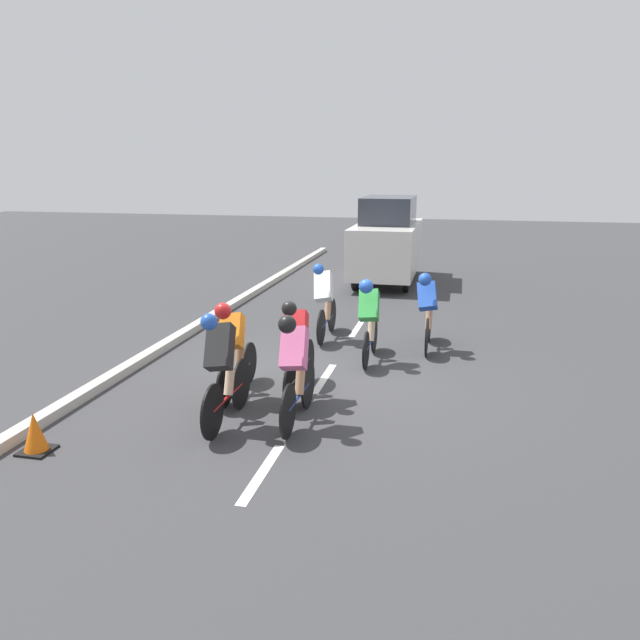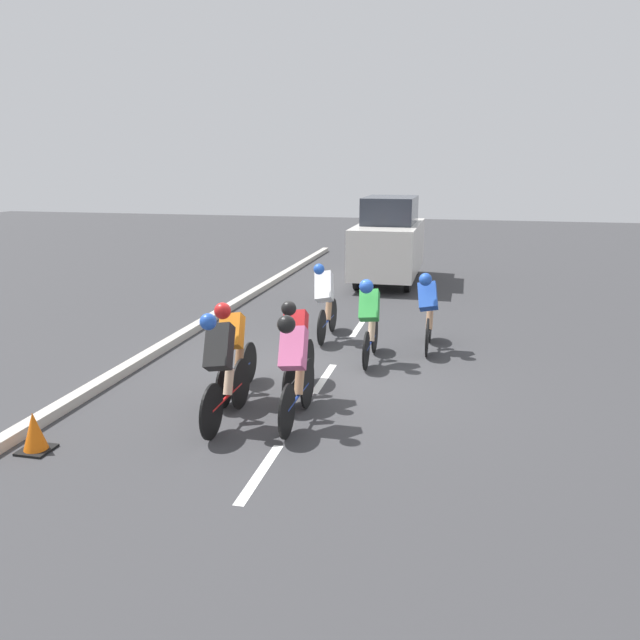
% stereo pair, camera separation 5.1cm
% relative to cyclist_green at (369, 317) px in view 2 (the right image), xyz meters
% --- Properties ---
extents(ground_plane, '(60.00, 60.00, 0.00)m').
position_rel_cyclist_green_xyz_m(ground_plane, '(0.56, 0.82, -0.79)').
color(ground_plane, '#38383A').
extents(lane_stripe_near, '(0.12, 1.40, 0.01)m').
position_rel_cyclist_green_xyz_m(lane_stripe_near, '(0.56, 4.20, -0.79)').
color(lane_stripe_near, white).
rests_on(lane_stripe_near, ground).
extents(lane_stripe_mid, '(0.12, 1.40, 0.01)m').
position_rel_cyclist_green_xyz_m(lane_stripe_mid, '(0.56, 1.00, -0.79)').
color(lane_stripe_mid, white).
rests_on(lane_stripe_mid, ground).
extents(lane_stripe_far, '(0.12, 1.40, 0.01)m').
position_rel_cyclist_green_xyz_m(lane_stripe_far, '(0.56, -2.20, -0.79)').
color(lane_stripe_far, white).
rests_on(lane_stripe_far, ground).
extents(curb, '(0.20, 28.99, 0.14)m').
position_rel_cyclist_green_xyz_m(curb, '(3.76, 1.00, -0.72)').
color(curb, '#B7B2A8').
rests_on(curb, ground).
extents(cyclist_green, '(0.36, 1.64, 1.48)m').
position_rel_cyclist_green_xyz_m(cyclist_green, '(0.00, 0.00, 0.00)').
color(cyclist_green, black).
rests_on(cyclist_green, ground).
extents(cyclist_blue, '(0.40, 1.65, 1.46)m').
position_rel_cyclist_green_xyz_m(cyclist_blue, '(-0.92, -0.96, -0.02)').
color(cyclist_blue, black).
rests_on(cyclist_blue, ground).
extents(cyclist_red, '(0.38, 1.72, 1.48)m').
position_rel_cyclist_green_xyz_m(cyclist_red, '(0.76, 1.88, -0.03)').
color(cyclist_red, black).
rests_on(cyclist_red, ground).
extents(cyclist_black, '(0.40, 1.73, 1.54)m').
position_rel_cyclist_green_xyz_m(cyclist_black, '(1.44, 3.03, 0.00)').
color(cyclist_black, black).
rests_on(cyclist_black, ground).
extents(cyclist_white, '(0.41, 1.68, 1.51)m').
position_rel_cyclist_green_xyz_m(cyclist_white, '(1.05, -1.25, -0.01)').
color(cyclist_white, black).
rests_on(cyclist_white, ground).
extents(cyclist_pink, '(0.37, 1.72, 1.51)m').
position_rel_cyclist_green_xyz_m(cyclist_pink, '(0.54, 2.81, 0.00)').
color(cyclist_pink, black).
rests_on(cyclist_pink, ground).
extents(cyclist_orange, '(0.39, 1.65, 1.45)m').
position_rel_cyclist_green_xyz_m(cyclist_orange, '(1.67, 2.05, -0.02)').
color(cyclist_orange, black).
rests_on(cyclist_orange, ground).
extents(support_car, '(1.70, 4.14, 2.40)m').
position_rel_cyclist_green_xyz_m(support_car, '(0.60, -7.54, 0.39)').
color(support_car, black).
rests_on(support_car, ground).
extents(traffic_cone, '(0.36, 0.36, 0.49)m').
position_rel_cyclist_green_xyz_m(traffic_cone, '(3.31, 4.28, -0.56)').
color(traffic_cone, black).
rests_on(traffic_cone, ground).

